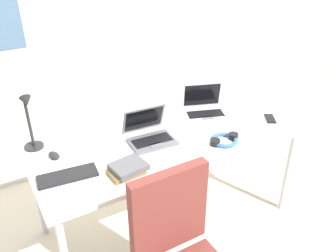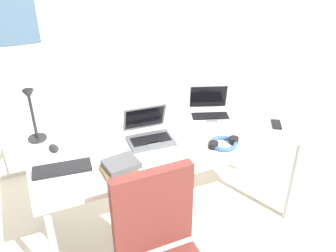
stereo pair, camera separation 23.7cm
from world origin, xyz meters
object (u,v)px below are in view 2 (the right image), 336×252
at_px(coffee_mug, 91,138).
at_px(desk_lamp, 33,115).
at_px(headphones, 224,143).
at_px(cell_phone, 276,124).
at_px(laptop_back_left, 149,133).
at_px(computer_mouse, 54,148).
at_px(pill_bottle, 207,99).
at_px(external_keyboard, 62,169).
at_px(book_stack, 120,166).
at_px(laptop_back_right, 210,111).

bearing_deg(coffee_mug, desk_lamp, 152.77).
xyz_separation_m(headphones, coffee_mug, (-0.77, 0.36, 0.03)).
height_order(cell_phone, headphones, headphones).
relative_size(laptop_back_left, coffee_mug, 2.70).
height_order(computer_mouse, pill_bottle, pill_bottle).
xyz_separation_m(laptop_back_left, coffee_mug, (-0.36, 0.09, 0.00)).
relative_size(external_keyboard, coffee_mug, 2.92).
distance_m(computer_mouse, coffee_mug, 0.24).
bearing_deg(pill_bottle, headphones, -109.09).
bearing_deg(coffee_mug, cell_phone, -12.45).
relative_size(laptop_back_left, headphones, 1.43).
relative_size(computer_mouse, pill_bottle, 1.22).
bearing_deg(headphones, book_stack, 179.63).
relative_size(laptop_back_right, headphones, 1.70).
height_order(external_keyboard, book_stack, book_stack).
distance_m(computer_mouse, book_stack, 0.49).
relative_size(laptop_back_right, book_stack, 1.65).
height_order(laptop_back_right, book_stack, laptop_back_right).
height_order(computer_mouse, cell_phone, computer_mouse).
relative_size(cell_phone, book_stack, 0.62).
distance_m(headphones, pill_bottle, 0.60).
height_order(headphones, book_stack, book_stack).
xyz_separation_m(external_keyboard, computer_mouse, (-0.01, 0.23, 0.01)).
bearing_deg(cell_phone, coffee_mug, -161.07).
bearing_deg(cell_phone, headphones, -139.07).
bearing_deg(desk_lamp, laptop_back_left, -20.74).
bearing_deg(computer_mouse, desk_lamp, 106.30).
bearing_deg(laptop_back_left, book_stack, -136.76).
relative_size(laptop_back_left, external_keyboard, 0.92).
bearing_deg(coffee_mug, laptop_back_left, -14.51).
xyz_separation_m(desk_lamp, book_stack, (0.40, -0.51, -0.17)).
xyz_separation_m(desk_lamp, coffee_mug, (0.32, -0.16, -0.15)).
bearing_deg(coffee_mug, headphones, -24.92).
distance_m(headphones, coffee_mug, 0.85).
bearing_deg(book_stack, headphones, -0.37).
relative_size(cell_phone, coffee_mug, 1.20).
bearing_deg(external_keyboard, laptop_back_right, 18.78).
relative_size(external_keyboard, pill_bottle, 4.18).
bearing_deg(laptop_back_right, laptop_back_left, -166.78).
relative_size(desk_lamp, book_stack, 1.81).
bearing_deg(laptop_back_right, headphones, -106.18).
xyz_separation_m(cell_phone, book_stack, (-1.16, -0.08, 0.03)).
bearing_deg(desk_lamp, coffee_mug, -27.23).
distance_m(computer_mouse, pill_bottle, 1.21).
xyz_separation_m(computer_mouse, pill_bottle, (1.20, 0.20, 0.02)).
relative_size(laptop_back_right, coffee_mug, 3.22).
distance_m(laptop_back_left, coffee_mug, 0.37).
xyz_separation_m(cell_phone, pill_bottle, (-0.28, 0.49, 0.04)).
height_order(laptop_back_right, computer_mouse, laptop_back_right).
bearing_deg(laptop_back_left, cell_phone, -11.61).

